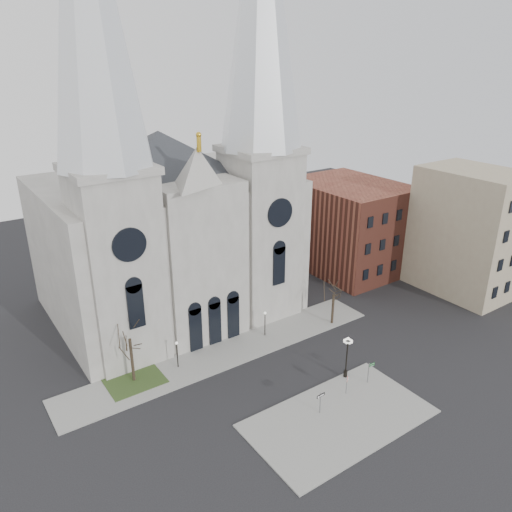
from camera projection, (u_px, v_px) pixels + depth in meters
ground at (283, 403)px, 50.50m from camera, size 160.00×160.00×0.00m
sidewalk_near at (339, 418)px, 48.25m from camera, size 18.00×10.00×0.14m
sidewalk_far at (226, 352)px, 58.85m from camera, size 40.00×6.00×0.14m
grass_patch at (134, 380)px, 53.81m from camera, size 6.00×5.00×0.18m
cathedral at (172, 180)px, 60.91m from camera, size 33.00×26.66×54.00m
bg_building_brick at (348, 226)px, 80.39m from camera, size 14.00×18.00×14.00m
bg_building_tan at (468, 232)px, 71.66m from camera, size 10.00×14.00×18.00m
tree_left at (129, 336)px, 51.73m from camera, size 3.20×3.20×7.50m
tree_right at (334, 293)px, 63.56m from camera, size 3.20×3.20×6.00m
ped_lamp_left at (177, 350)px, 55.22m from camera, size 0.32×0.32×3.26m
ped_lamp_right at (265, 320)px, 61.53m from camera, size 0.32×0.32×3.26m
stop_sign at (347, 381)px, 51.07m from camera, size 0.77×0.27×2.21m
globe_lamp at (347, 352)px, 53.20m from camera, size 1.37×1.37×4.95m
one_way_sign at (320, 400)px, 48.31m from camera, size 1.03×0.10×2.35m
street_name_sign at (369, 371)px, 52.88m from camera, size 0.77×0.14×2.43m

